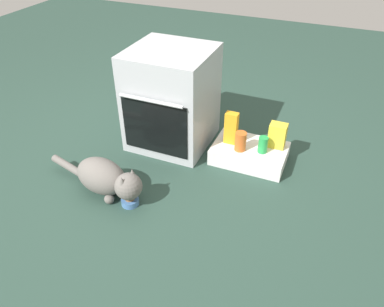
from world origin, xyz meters
TOP-DOWN VIEW (x-y plane):
  - ground at (0.00, 0.00)m, footprint 8.00×8.00m
  - oven at (-0.02, 0.38)m, footprint 0.58×0.61m
  - pantry_cabinet at (0.61, 0.36)m, footprint 0.53×0.35m
  - food_bowl at (0.04, -0.39)m, footprint 0.11×0.11m
  - cat at (-0.14, -0.36)m, footprint 0.77×0.29m
  - sauce_jar at (0.55, 0.30)m, footprint 0.08×0.08m
  - soda_can at (0.70, 0.33)m, footprint 0.07×0.07m
  - juice_carton at (0.45, 0.36)m, footprint 0.09×0.06m
  - snack_bag at (0.77, 0.44)m, footprint 0.12×0.09m

SIDE VIEW (x-z plane):
  - ground at x=0.00m, z-range 0.00..0.00m
  - food_bowl at x=0.04m, z-range -0.01..0.06m
  - pantry_cabinet at x=0.61m, z-range 0.00..0.12m
  - cat at x=-0.14m, z-range 0.01..0.26m
  - soda_can at x=0.70m, z-range 0.12..0.24m
  - sauce_jar at x=0.55m, z-range 0.12..0.26m
  - snack_bag at x=0.77m, z-range 0.12..0.30m
  - juice_carton at x=0.45m, z-range 0.12..0.36m
  - oven at x=-0.02m, z-range 0.00..0.74m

